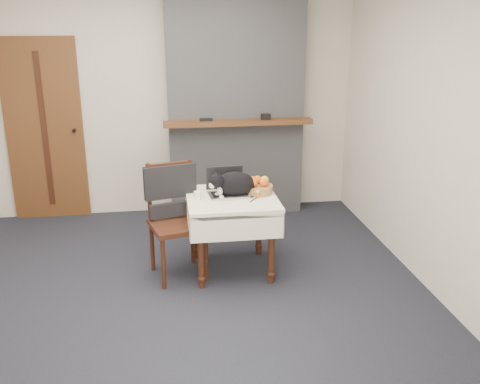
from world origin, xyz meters
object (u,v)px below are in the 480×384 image
(side_table, at_px, (232,209))
(cream_jar, at_px, (198,196))
(pill_bottle, at_px, (258,194))
(fruit_basket, at_px, (258,187))
(cat, at_px, (235,184))
(door, at_px, (45,131))
(chair, at_px, (174,204))
(laptop, at_px, (226,188))

(side_table, xyz_separation_m, cream_jar, (-0.30, -0.03, 0.15))
(pill_bottle, height_order, fruit_basket, fruit_basket)
(side_table, distance_m, cat, 0.23)
(door, distance_m, fruit_basket, 2.64)
(pill_bottle, bearing_deg, chair, 169.93)
(pill_bottle, bearing_deg, side_table, 161.98)
(door, relative_size, pill_bottle, 29.47)
(side_table, height_order, laptop, laptop)
(door, height_order, chair, door)
(chair, bearing_deg, door, 115.42)
(door, height_order, side_table, door)
(pill_bottle, bearing_deg, cream_jar, 175.81)
(laptop, bearing_deg, side_table, -67.22)
(door, bearing_deg, fruit_basket, -37.00)
(side_table, distance_m, chair, 0.51)
(door, distance_m, cat, 2.51)
(door, bearing_deg, cat, -40.89)
(door, height_order, laptop, door)
(cat, relative_size, cream_jar, 7.20)
(laptop, height_order, cat, cat)
(door, relative_size, chair, 1.99)
(door, bearing_deg, cream_jar, -47.47)
(door, distance_m, cream_jar, 2.31)
(cream_jar, distance_m, pill_bottle, 0.52)
(cream_jar, height_order, pill_bottle, cream_jar)
(side_table, xyz_separation_m, chair, (-0.50, 0.06, 0.05))
(cat, xyz_separation_m, pill_bottle, (0.18, -0.10, -0.07))
(laptop, relative_size, cat, 0.65)
(side_table, bearing_deg, door, 138.12)
(side_table, bearing_deg, fruit_basket, 16.92)
(side_table, bearing_deg, laptop, 116.94)
(cream_jar, xyz_separation_m, fruit_basket, (0.55, 0.11, 0.02))
(laptop, relative_size, chair, 0.34)
(pill_bottle, distance_m, chair, 0.74)
(door, xyz_separation_m, cream_jar, (1.55, -1.69, -0.26))
(pill_bottle, relative_size, chair, 0.07)
(fruit_basket, bearing_deg, cat, -166.63)
(door, xyz_separation_m, chair, (1.35, -1.60, -0.36))
(door, bearing_deg, laptop, -41.14)
(laptop, distance_m, cat, 0.10)
(cat, relative_size, fruit_basket, 2.09)
(cat, relative_size, chair, 0.53)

